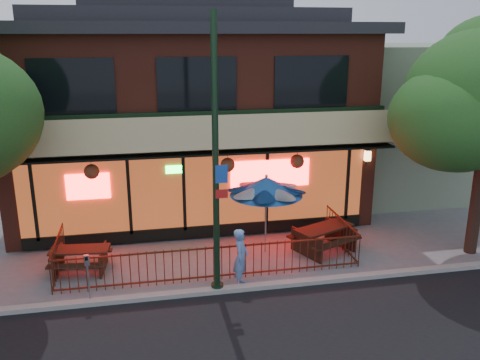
{
  "coord_description": "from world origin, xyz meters",
  "views": [
    {
      "loc": [
        -1.74,
        -12.22,
        6.5
      ],
      "look_at": [
        1.08,
        2.0,
        2.27
      ],
      "focal_mm": 38.0,
      "sensor_mm": 36.0,
      "label": 1
    }
  ],
  "objects_px": {
    "patio_umbrella": "(266,186)",
    "pedestrian": "(241,257)",
    "picnic_table_left": "(80,256)",
    "picnic_table_right": "(324,235)",
    "street_light": "(216,175)",
    "parking_meter_near": "(88,271)"
  },
  "relations": [
    {
      "from": "picnic_table_left",
      "to": "patio_umbrella",
      "type": "xyz_separation_m",
      "value": [
        5.42,
        0.25,
        1.66
      ]
    },
    {
      "from": "patio_umbrella",
      "to": "pedestrian",
      "type": "distance_m",
      "value": 2.61
    },
    {
      "from": "picnic_table_left",
      "to": "picnic_table_right",
      "type": "relative_size",
      "value": 0.77
    },
    {
      "from": "street_light",
      "to": "picnic_table_right",
      "type": "height_order",
      "value": "street_light"
    },
    {
      "from": "street_light",
      "to": "picnic_table_left",
      "type": "height_order",
      "value": "street_light"
    },
    {
      "from": "patio_umbrella",
      "to": "pedestrian",
      "type": "relative_size",
      "value": 1.56
    },
    {
      "from": "picnic_table_right",
      "to": "patio_umbrella",
      "type": "bearing_deg",
      "value": 171.63
    },
    {
      "from": "picnic_table_right",
      "to": "patio_umbrella",
      "type": "height_order",
      "value": "patio_umbrella"
    },
    {
      "from": "picnic_table_right",
      "to": "street_light",
      "type": "bearing_deg",
      "value": -152.64
    },
    {
      "from": "street_light",
      "to": "picnic_table_right",
      "type": "bearing_deg",
      "value": 27.36
    },
    {
      "from": "pedestrian",
      "to": "parking_meter_near",
      "type": "bearing_deg",
      "value": 115.16
    },
    {
      "from": "patio_umbrella",
      "to": "parking_meter_near",
      "type": "height_order",
      "value": "patio_umbrella"
    },
    {
      "from": "picnic_table_right",
      "to": "pedestrian",
      "type": "relative_size",
      "value": 1.42
    },
    {
      "from": "street_light",
      "to": "picnic_table_left",
      "type": "relative_size",
      "value": 4.05
    },
    {
      "from": "street_light",
      "to": "pedestrian",
      "type": "xyz_separation_m",
      "value": [
        0.66,
        0.19,
        -2.35
      ]
    },
    {
      "from": "street_light",
      "to": "picnic_table_left",
      "type": "bearing_deg",
      "value": 152.48
    },
    {
      "from": "picnic_table_right",
      "to": "pedestrian",
      "type": "height_order",
      "value": "pedestrian"
    },
    {
      "from": "picnic_table_left",
      "to": "parking_meter_near",
      "type": "distance_m",
      "value": 1.96
    },
    {
      "from": "pedestrian",
      "to": "picnic_table_left",
      "type": "bearing_deg",
      "value": 90.8
    },
    {
      "from": "street_light",
      "to": "patio_umbrella",
      "type": "height_order",
      "value": "street_light"
    },
    {
      "from": "patio_umbrella",
      "to": "picnic_table_right",
      "type": "bearing_deg",
      "value": -8.37
    },
    {
      "from": "pedestrian",
      "to": "parking_meter_near",
      "type": "distance_m",
      "value": 3.88
    }
  ]
}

